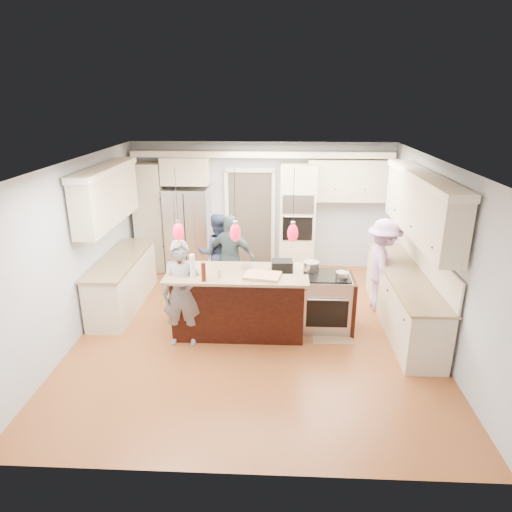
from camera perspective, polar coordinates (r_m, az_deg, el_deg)
The scene contains 23 objects.
ground_plane at distance 7.52m, azimuth -0.13°, elevation -9.19°, with size 6.00×6.00×0.00m, color #AA5A2E.
room_shell at distance 6.83m, azimuth -0.14°, elevation 4.30°, with size 5.54×6.04×2.72m.
refrigerator at distance 9.80m, azimuth -8.47°, elevation 3.25°, with size 0.90×0.70×1.80m, color #B7B7BC.
oven_column at distance 9.58m, azimuth 5.15°, elevation 4.58°, with size 0.72×0.69×2.30m.
back_upper_cabinets at distance 9.61m, azimuth -3.81°, elevation 7.83°, with size 5.30×0.61×2.54m.
right_counter_run at distance 7.65m, azimuth 18.61°, elevation -1.08°, with size 0.64×3.10×2.51m.
left_cabinets at distance 8.29m, azimuth -16.97°, elevation 0.69°, with size 0.64×2.30×2.51m.
kitchen_island at distance 7.38m, azimuth -2.01°, elevation -5.55°, with size 2.10×1.46×1.12m.
island_range at distance 7.49m, azimuth 8.88°, elevation -5.67°, with size 0.82×0.71×0.92m.
pendant_lights at distance 6.37m, azimuth -2.62°, elevation 2.99°, with size 1.75×0.15×1.03m.
person_bar_end at distance 6.88m, azimuth -9.22°, elevation -4.66°, with size 0.60×0.39×1.65m, color slate.
person_far_left at distance 8.74m, azimuth -4.89°, elevation 0.43°, with size 0.74×0.58×1.52m, color navy.
person_far_right at distance 8.40m, azimuth -3.11°, elevation -0.14°, with size 0.93×0.39×1.58m, color #476064.
person_range_side at distance 8.20m, azimuth 15.53°, elevation -1.14°, with size 1.06×0.61×1.64m, color #C195C9.
floor_rug at distance 7.60m, azimuth 9.23°, elevation -9.10°, with size 0.63×0.92×0.01m, color #977652.
water_bottle at distance 6.61m, azimuth -7.97°, elevation -1.24°, with size 0.08×0.08×0.34m, color silver.
beer_bottle_a at distance 6.70m, azimuth -9.51°, elevation -1.58°, with size 0.06×0.06×0.22m, color #40170B.
beer_bottle_b at distance 6.46m, azimuth -6.58°, elevation -2.01°, with size 0.07×0.07×0.27m, color #40170B.
beer_bottle_c at distance 6.67m, azimuth -8.05°, elevation -1.65°, with size 0.05×0.05×0.22m, color #40170B.
drink_can at distance 6.61m, azimuth -4.57°, elevation -2.22°, with size 0.06×0.06×0.10m, color #B7B7BC.
cutting_board at distance 6.61m, azimuth 0.82°, elevation -2.47°, with size 0.51×0.36×0.04m, color tan.
pot_large at distance 7.43m, azimuth 6.92°, elevation -1.26°, with size 0.26×0.26×0.15m, color #B7B7BC.
pot_small at distance 7.22m, azimuth 10.68°, elevation -2.33°, with size 0.19×0.19×0.10m, color #B7B7BC.
Camera 1 is at (0.33, -6.58, 3.62)m, focal length 32.00 mm.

